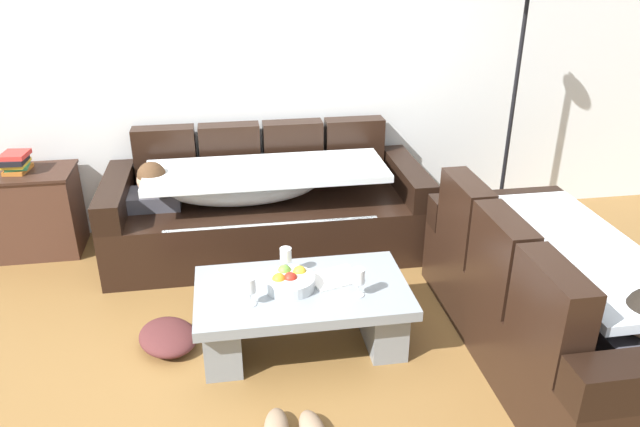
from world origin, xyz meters
The scene contains 14 objects.
ground_plane centered at (0.00, 0.00, 0.00)m, with size 14.00×14.00×0.00m, color brown.
back_wall centered at (0.00, 2.15, 1.35)m, with size 9.00×0.10×2.70m, color white.
couch_along_wall centered at (0.19, 1.62, 0.33)m, with size 2.31×0.92×0.88m.
couch_near_window centered at (1.70, 0.08, 0.34)m, with size 0.92×1.89×0.88m.
coffee_table centered at (0.32, 0.40, 0.24)m, with size 1.20×0.68×0.38m.
fruit_bowl centered at (0.25, 0.41, 0.42)m, with size 0.28×0.28×0.10m.
wine_glass_near_left centered at (0.03, 0.27, 0.50)m, with size 0.07×0.07×0.17m.
wine_glass_near_right centered at (0.62, 0.27, 0.50)m, with size 0.07×0.07×0.17m.
wine_glass_far_back centered at (0.25, 0.57, 0.50)m, with size 0.07×0.07×0.17m.
open_magazine centered at (0.52, 0.47, 0.39)m, with size 0.28×0.21×0.01m, color white.
side_cabinet centered at (-1.52, 1.85, 0.32)m, with size 0.72×0.44×0.64m.
book_stack_on_cabinet centered at (-1.53, 1.85, 0.71)m, with size 0.19×0.23×0.14m.
floor_lamp centered at (2.09, 1.71, 1.12)m, with size 0.33×0.31×1.95m.
crumpled_garment centered at (-0.46, 0.50, 0.06)m, with size 0.40×0.32×0.12m, color #4C2323.
Camera 1 is at (-0.04, -2.49, 2.19)m, focal length 33.92 mm.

